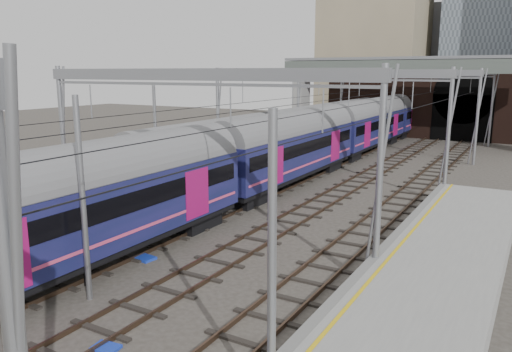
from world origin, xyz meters
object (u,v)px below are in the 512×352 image
Objects in this scene: signal_near_left at (22,213)px; signal_near_centre at (79,211)px; train_main at (335,134)px; train_second at (334,123)px.

signal_near_centre reaches higher than signal_near_left.
signal_near_left is at bearing -158.25° from signal_near_centre.
train_main is 15.49× the size of signal_near_centre.
train_main is at bearing 99.80° from signal_near_left.
train_main reaches higher than signal_near_left.
signal_near_left is 0.99× the size of signal_near_centre.
signal_near_centre is at bearing -87.92° from train_main.
train_second is at bearing 111.63° from train_main.
train_second is (-4.00, 10.09, -0.22)m from train_main.
signal_near_centre is (1.00, -27.60, 0.25)m from train_main.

